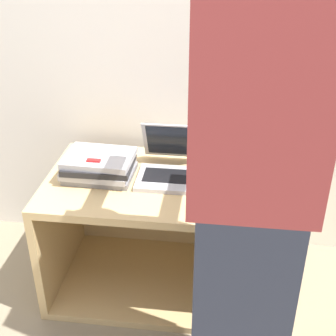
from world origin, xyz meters
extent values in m
plane|color=gray|center=(0.00, 0.00, 0.00)|extent=(12.00, 12.00, 0.00)
cube|color=silver|center=(0.00, 0.74, 1.20)|extent=(8.00, 0.05, 2.40)
cube|color=tan|center=(0.00, 0.32, 0.58)|extent=(1.13, 0.64, 0.04)
cube|color=tan|center=(0.00, 0.32, 0.02)|extent=(1.13, 0.64, 0.04)
cube|color=tan|center=(-0.55, 0.32, 0.30)|extent=(0.04, 0.64, 0.53)
cube|color=tan|center=(0.55, 0.32, 0.30)|extent=(0.04, 0.64, 0.53)
cube|color=tan|center=(0.00, 0.62, 0.30)|extent=(1.06, 0.04, 0.53)
cube|color=#B7B7BC|center=(0.00, 0.32, 0.61)|extent=(0.30, 0.23, 0.02)
cube|color=black|center=(0.00, 0.33, 0.62)|extent=(0.25, 0.12, 0.00)
cube|color=#B7B7BC|center=(0.00, 0.49, 0.72)|extent=(0.30, 0.11, 0.21)
cube|color=black|center=(0.00, 0.48, 0.72)|extent=(0.26, 0.09, 0.18)
cube|color=gray|center=(-0.32, 0.33, 0.62)|extent=(0.31, 0.24, 0.03)
cube|color=#B7B7BC|center=(-0.33, 0.32, 0.64)|extent=(0.31, 0.24, 0.03)
cube|color=#232326|center=(-0.32, 0.31, 0.67)|extent=(0.30, 0.23, 0.03)
cube|color=#B7B7BC|center=(-0.32, 0.32, 0.70)|extent=(0.31, 0.24, 0.03)
cube|color=#B7B7BC|center=(0.32, 0.32, 0.62)|extent=(0.31, 0.24, 0.03)
cube|color=gray|center=(0.33, 0.32, 0.64)|extent=(0.30, 0.23, 0.03)
cube|color=#232326|center=(0.34, 0.32, 0.67)|extent=(0.30, 0.23, 0.03)
cube|color=slate|center=(0.33, 0.33, 0.70)|extent=(0.31, 0.24, 0.03)
cube|color=#2D3342|center=(0.32, -0.22, 0.42)|extent=(0.34, 0.20, 0.84)
cube|color=#993838|center=(0.32, -0.22, 1.18)|extent=(0.40, 0.20, 0.67)
cylinder|color=tan|center=(0.16, 0.04, 1.41)|extent=(0.07, 0.32, 0.07)
cylinder|color=tan|center=(0.48, 0.04, 1.41)|extent=(0.07, 0.32, 0.07)
cube|color=red|center=(-0.33, 0.26, 0.71)|extent=(0.06, 0.02, 0.01)
camera|label=1|loc=(0.21, -1.47, 1.67)|focal=50.00mm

